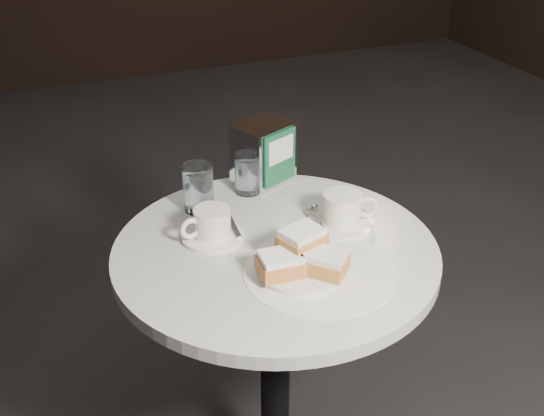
{
  "coord_description": "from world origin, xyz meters",
  "views": [
    {
      "loc": [
        -0.47,
        -1.14,
        1.53
      ],
      "look_at": [
        0.0,
        0.02,
        0.83
      ],
      "focal_mm": 45.0,
      "sensor_mm": 36.0,
      "label": 1
    }
  ],
  "objects": [
    {
      "name": "cafe_table",
      "position": [
        0.0,
        0.0,
        0.55
      ],
      "size": [
        0.7,
        0.7,
        0.74
      ],
      "color": "black",
      "rests_on": "ground"
    },
    {
      "name": "coffee_cup_left",
      "position": [
        -0.11,
        0.08,
        0.78
      ],
      "size": [
        0.16,
        0.16,
        0.07
      ],
      "rotation": [
        0.0,
        0.0,
        0.17
      ],
      "color": "white",
      "rests_on": "cafe_table"
    },
    {
      "name": "coffee_cup_right",
      "position": [
        0.17,
        0.03,
        0.78
      ],
      "size": [
        0.19,
        0.19,
        0.08
      ],
      "rotation": [
        0.0,
        0.0,
        -0.36
      ],
      "color": "silver",
      "rests_on": "cafe_table"
    },
    {
      "name": "beignet_plate",
      "position": [
        0.01,
        -0.11,
        0.78
      ],
      "size": [
        0.22,
        0.22,
        0.09
      ],
      "rotation": [
        0.0,
        0.0,
        -0.36
      ],
      "color": "silver",
      "rests_on": "cafe_table"
    },
    {
      "name": "sugar_spill",
      "position": [
        0.05,
        -0.12,
        0.75
      ],
      "size": [
        0.41,
        0.41,
        0.0
      ],
      "primitive_type": "cylinder",
      "rotation": [
        0.0,
        0.0,
        -0.42
      ],
      "color": "white",
      "rests_on": "cafe_table"
    },
    {
      "name": "water_glass_left",
      "position": [
        -0.1,
        0.22,
        0.8
      ],
      "size": [
        0.08,
        0.08,
        0.11
      ],
      "rotation": [
        0.0,
        0.0,
        0.18
      ],
      "color": "white",
      "rests_on": "cafe_table"
    },
    {
      "name": "water_glass_right",
      "position": [
        0.03,
        0.26,
        0.79
      ],
      "size": [
        0.08,
        0.08,
        0.1
      ],
      "rotation": [
        0.0,
        0.0,
        -0.29
      ],
      "color": "white",
      "rests_on": "cafe_table"
    },
    {
      "name": "napkin_dispenser",
      "position": [
        0.09,
        0.3,
        0.82
      ],
      "size": [
        0.17,
        0.15,
        0.16
      ],
      "rotation": [
        0.0,
        0.0,
        0.43
      ],
      "color": "silver",
      "rests_on": "cafe_table"
    }
  ]
}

